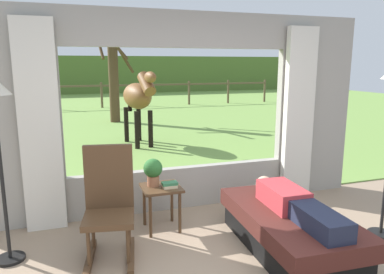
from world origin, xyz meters
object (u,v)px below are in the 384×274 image
at_px(pasture_tree, 113,69).
at_px(recliner_sofa, 289,229).
at_px(reclining_person, 294,203).
at_px(side_table, 161,194).
at_px(rocking_chair, 109,204).
at_px(book_stack, 170,185).
at_px(potted_plant, 153,170).
at_px(horse, 138,97).

bearing_deg(pasture_tree, recliner_sofa, -85.83).
distance_m(reclining_person, side_table, 1.48).
bearing_deg(rocking_chair, recliner_sofa, -4.66).
bearing_deg(book_stack, potted_plant, 142.48).
distance_m(reclining_person, rocking_chair, 1.85).
relative_size(rocking_chair, book_stack, 6.34).
height_order(recliner_sofa, horse, horse).
distance_m(side_table, potted_plant, 0.29).
xyz_separation_m(rocking_chair, pasture_tree, (1.11, 8.68, 1.19)).
relative_size(side_table, horse, 0.29).
xyz_separation_m(rocking_chair, book_stack, (0.71, 0.35, 0.01)).
bearing_deg(pasture_tree, reclining_person, -85.85).
bearing_deg(pasture_tree, side_table, -93.30).
height_order(reclining_person, potted_plant, potted_plant).
distance_m(book_stack, horse, 4.63).
distance_m(recliner_sofa, pasture_tree, 9.29).
xyz_separation_m(book_stack, pasture_tree, (0.39, 8.33, 1.18)).
height_order(recliner_sofa, side_table, side_table).
xyz_separation_m(reclining_person, side_table, (-1.14, 0.93, -0.10)).
distance_m(book_stack, pasture_tree, 8.42).
distance_m(recliner_sofa, horse, 5.49).
relative_size(book_stack, horse, 0.10).
height_order(rocking_chair, book_stack, rocking_chair).
bearing_deg(horse, side_table, 74.97).
bearing_deg(side_table, pasture_tree, 86.70).
xyz_separation_m(potted_plant, book_stack, (0.16, -0.13, -0.15)).
bearing_deg(side_table, horse, 82.72).
relative_size(rocking_chair, side_table, 2.15).
xyz_separation_m(recliner_sofa, pasture_tree, (-0.67, 9.14, 1.51)).
bearing_deg(pasture_tree, rocking_chair, -97.27).
relative_size(side_table, pasture_tree, 0.15).
height_order(potted_plant, horse, horse).
relative_size(recliner_sofa, book_stack, 9.86).
xyz_separation_m(horse, pasture_tree, (-0.10, 3.76, 0.58)).
height_order(book_stack, pasture_tree, pasture_tree).
xyz_separation_m(potted_plant, pasture_tree, (0.56, 8.20, 1.03)).
height_order(reclining_person, pasture_tree, pasture_tree).
height_order(recliner_sofa, reclining_person, reclining_person).
relative_size(reclining_person, pasture_tree, 0.41).
xyz_separation_m(reclining_person, book_stack, (-1.06, 0.87, 0.03)).
height_order(rocking_chair, pasture_tree, pasture_tree).
distance_m(rocking_chair, pasture_tree, 8.83).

